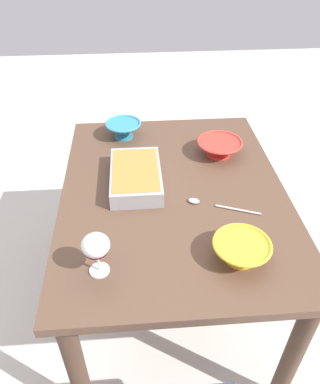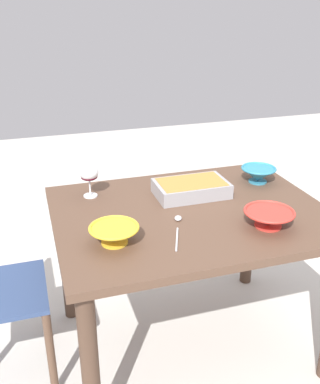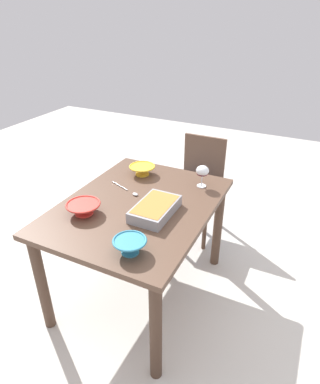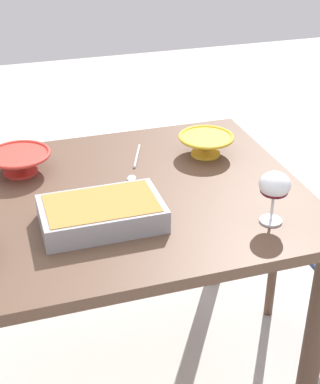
{
  "view_description": "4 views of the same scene",
  "coord_description": "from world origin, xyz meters",
  "px_view_note": "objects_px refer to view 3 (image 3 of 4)",
  "views": [
    {
      "loc": [
        -1.2,
        0.15,
        1.71
      ],
      "look_at": [
        -0.07,
        0.06,
        0.8
      ],
      "focal_mm": 34.92,
      "sensor_mm": 36.0,
      "label": 1
    },
    {
      "loc": [
        -0.66,
        -1.64,
        1.62
      ],
      "look_at": [
        -0.11,
        0.11,
        0.81
      ],
      "focal_mm": 41.12,
      "sensor_mm": 36.0,
      "label": 2
    },
    {
      "loc": [
        1.59,
        0.93,
        1.85
      ],
      "look_at": [
        -0.06,
        0.13,
        0.84
      ],
      "focal_mm": 31.25,
      "sensor_mm": 36.0,
      "label": 3
    },
    {
      "loc": [
        0.31,
        1.51,
        1.64
      ],
      "look_at": [
        -0.14,
        0.07,
        0.78
      ],
      "focal_mm": 53.6,
      "sensor_mm": 36.0,
      "label": 4
    }
  ],
  "objects_px": {
    "mixing_bowl": "(130,245)",
    "dining_table": "(139,218)",
    "chair": "(198,182)",
    "serving_spoon": "(129,191)",
    "wine_glass": "(202,172)",
    "serving_bowl": "(84,208)",
    "small_bowl": "(142,169)",
    "casserole_dish": "(155,208)"
  },
  "relations": [
    {
      "from": "mixing_bowl",
      "to": "serving_spoon",
      "type": "relative_size",
      "value": 0.66
    },
    {
      "from": "wine_glass",
      "to": "serving_bowl",
      "type": "xyz_separation_m",
      "value": [
        0.65,
        -0.52,
        -0.07
      ]
    },
    {
      "from": "chair",
      "to": "serving_bowl",
      "type": "xyz_separation_m",
      "value": [
        1.21,
        -0.3,
        0.32
      ]
    },
    {
      "from": "wine_glass",
      "to": "serving_spoon",
      "type": "xyz_separation_m",
      "value": [
        0.29,
        -0.42,
        -0.1
      ]
    },
    {
      "from": "mixing_bowl",
      "to": "serving_bowl",
      "type": "distance_m",
      "value": 0.48
    },
    {
      "from": "dining_table",
      "to": "casserole_dish",
      "type": "distance_m",
      "value": 0.22
    },
    {
      "from": "small_bowl",
      "to": "dining_table",
      "type": "bearing_deg",
      "value": 25.17
    },
    {
      "from": "dining_table",
      "to": "mixing_bowl",
      "type": "bearing_deg",
      "value": 24.58
    },
    {
      "from": "serving_spoon",
      "to": "mixing_bowl",
      "type": "bearing_deg",
      "value": 31.17
    },
    {
      "from": "chair",
      "to": "serving_spoon",
      "type": "relative_size",
      "value": 3.21
    },
    {
      "from": "wine_glass",
      "to": "dining_table",
      "type": "bearing_deg",
      "value": -35.18
    },
    {
      "from": "small_bowl",
      "to": "serving_spoon",
      "type": "distance_m",
      "value": 0.28
    },
    {
      "from": "casserole_dish",
      "to": "small_bowl",
      "type": "height_order",
      "value": "small_bowl"
    },
    {
      "from": "dining_table",
      "to": "wine_glass",
      "type": "bearing_deg",
      "value": 144.82
    },
    {
      "from": "chair",
      "to": "casserole_dish",
      "type": "height_order",
      "value": "chair"
    },
    {
      "from": "small_bowl",
      "to": "mixing_bowl",
      "type": "bearing_deg",
      "value": 24.85
    },
    {
      "from": "chair",
      "to": "small_bowl",
      "type": "bearing_deg",
      "value": -23.03
    },
    {
      "from": "small_bowl",
      "to": "serving_spoon",
      "type": "xyz_separation_m",
      "value": [
        0.28,
        0.05,
        -0.03
      ]
    },
    {
      "from": "serving_bowl",
      "to": "dining_table",
      "type": "bearing_deg",
      "value": 136.54
    },
    {
      "from": "dining_table",
      "to": "small_bowl",
      "type": "distance_m",
      "value": 0.45
    },
    {
      "from": "chair",
      "to": "serving_spoon",
      "type": "xyz_separation_m",
      "value": [
        0.86,
        -0.2,
        0.28
      ]
    },
    {
      "from": "serving_spoon",
      "to": "chair",
      "type": "bearing_deg",
      "value": 166.98
    },
    {
      "from": "chair",
      "to": "mixing_bowl",
      "type": "xyz_separation_m",
      "value": [
        1.41,
        0.14,
        0.32
      ]
    },
    {
      "from": "serving_bowl",
      "to": "casserole_dish",
      "type": "bearing_deg",
      "value": 115.96
    },
    {
      "from": "chair",
      "to": "serving_bowl",
      "type": "relative_size",
      "value": 4.14
    },
    {
      "from": "mixing_bowl",
      "to": "serving_bowl",
      "type": "xyz_separation_m",
      "value": [
        -0.2,
        -0.44,
        -0.0
      ]
    },
    {
      "from": "dining_table",
      "to": "casserole_dish",
      "type": "bearing_deg",
      "value": 68.55
    },
    {
      "from": "casserole_dish",
      "to": "small_bowl",
      "type": "distance_m",
      "value": 0.56
    },
    {
      "from": "mixing_bowl",
      "to": "wine_glass",
      "type": "bearing_deg",
      "value": 174.6
    },
    {
      "from": "small_bowl",
      "to": "serving_bowl",
      "type": "height_order",
      "value": "same"
    },
    {
      "from": "mixing_bowl",
      "to": "dining_table",
      "type": "bearing_deg",
      "value": -155.42
    },
    {
      "from": "wine_glass",
      "to": "mixing_bowl",
      "type": "xyz_separation_m",
      "value": [
        0.85,
        -0.08,
        -0.07
      ]
    },
    {
      "from": "dining_table",
      "to": "casserole_dish",
      "type": "height_order",
      "value": "casserole_dish"
    },
    {
      "from": "casserole_dish",
      "to": "chair",
      "type": "bearing_deg",
      "value": -175.16
    },
    {
      "from": "dining_table",
      "to": "serving_bowl",
      "type": "xyz_separation_m",
      "value": [
        0.25,
        -0.24,
        0.16
      ]
    },
    {
      "from": "dining_table",
      "to": "mixing_bowl",
      "type": "height_order",
      "value": "mixing_bowl"
    },
    {
      "from": "dining_table",
      "to": "small_bowl",
      "type": "xyz_separation_m",
      "value": [
        -0.38,
        -0.18,
        0.16
      ]
    },
    {
      "from": "casserole_dish",
      "to": "dining_table",
      "type": "bearing_deg",
      "value": -111.45
    },
    {
      "from": "dining_table",
      "to": "wine_glass",
      "type": "xyz_separation_m",
      "value": [
        -0.4,
        0.28,
        0.23
      ]
    },
    {
      "from": "dining_table",
      "to": "serving_bowl",
      "type": "bearing_deg",
      "value": -43.46
    },
    {
      "from": "casserole_dish",
      "to": "mixing_bowl",
      "type": "relative_size",
      "value": 1.93
    },
    {
      "from": "small_bowl",
      "to": "serving_bowl",
      "type": "xyz_separation_m",
      "value": [
        0.63,
        -0.06,
        -0.0
      ]
    }
  ]
}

